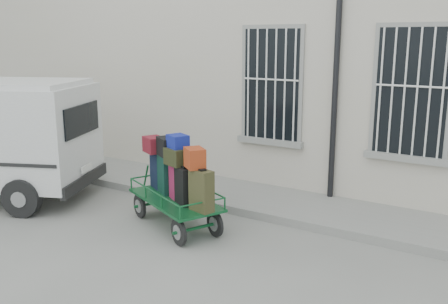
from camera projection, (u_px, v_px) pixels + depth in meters
ground at (206, 243)px, 7.87m from camera, size 80.00×80.00×0.00m
building at (336, 46)px, 11.73m from camera, size 24.00×5.15×6.00m
sidewalk at (270, 201)px, 9.67m from camera, size 24.00×1.70×0.15m
luggage_cart at (175, 179)px, 8.43m from camera, size 2.26×1.60×1.62m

